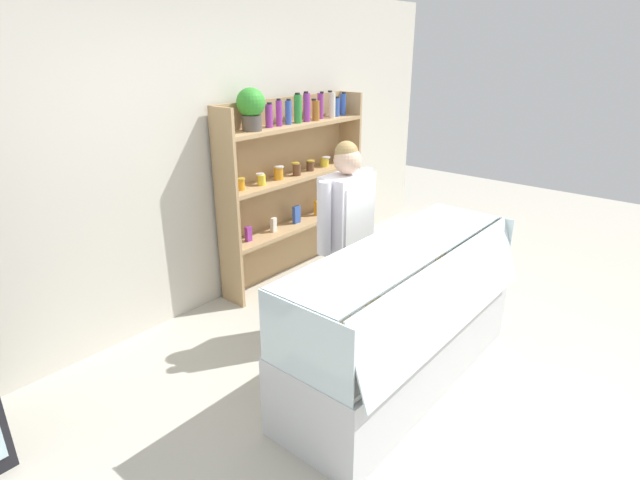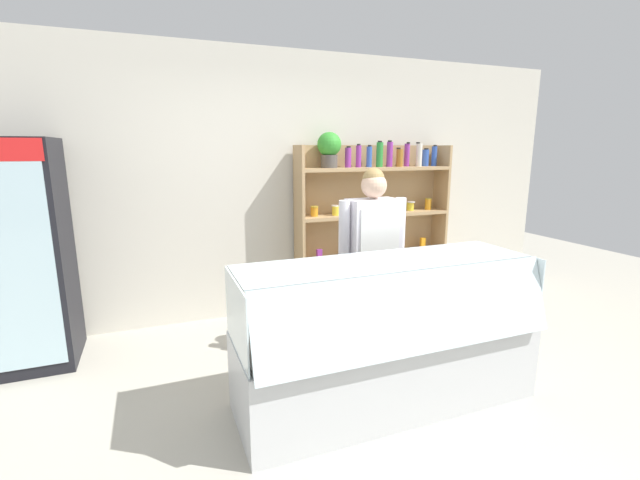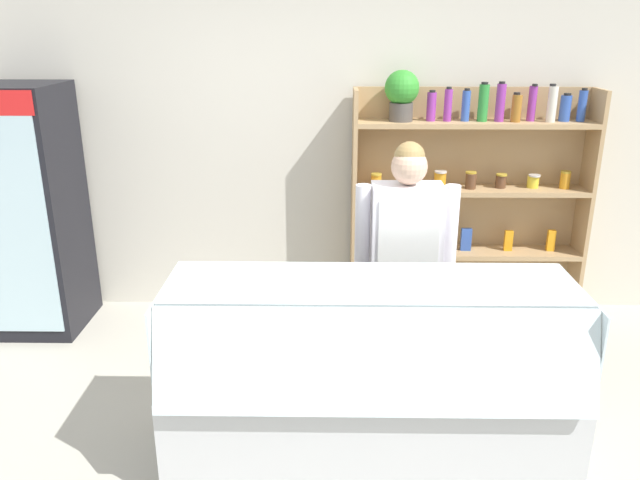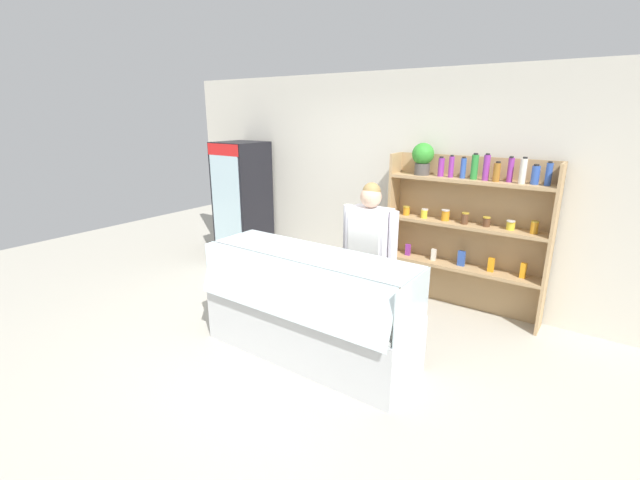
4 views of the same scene
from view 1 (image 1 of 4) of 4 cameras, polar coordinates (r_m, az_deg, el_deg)
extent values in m
plane|color=#B7B2A3|center=(3.63, 9.18, -16.75)|extent=(12.00, 12.00, 0.00)
cube|color=beige|center=(4.38, -14.04, 9.24)|extent=(6.80, 0.10, 2.70)
cube|color=tan|center=(5.04, -3.93, 5.91)|extent=(1.76, 0.02, 1.77)
cube|color=tan|center=(4.37, -10.47, 3.17)|extent=(0.03, 0.28, 1.77)
cube|color=tan|center=(5.59, 3.32, 7.50)|extent=(0.03, 0.28, 1.77)
cube|color=tan|center=(5.05, -2.68, 1.78)|extent=(1.70, 0.28, 0.04)
cube|color=tan|center=(4.91, -2.78, 7.23)|extent=(1.70, 0.28, 0.04)
cube|color=tan|center=(4.81, -2.89, 12.94)|extent=(1.70, 0.28, 0.04)
cylinder|color=#4C4742|center=(4.42, -7.80, 13.11)|extent=(0.17, 0.17, 0.13)
sphere|color=green|center=(4.40, -7.92, 15.31)|extent=(0.25, 0.25, 0.25)
cylinder|color=purple|center=(4.57, -5.85, 13.92)|extent=(0.07, 0.07, 0.20)
cylinder|color=black|center=(4.55, -5.81, 15.28)|extent=(0.04, 0.04, 0.02)
cylinder|color=purple|center=(4.64, -4.70, 14.22)|extent=(0.06, 0.06, 0.23)
cylinder|color=black|center=(4.63, -4.76, 15.71)|extent=(0.04, 0.04, 0.02)
cylinder|color=#3356B2|center=(4.74, -3.64, 14.33)|extent=(0.06, 0.06, 0.21)
cylinder|color=black|center=(4.72, -3.62, 15.72)|extent=(0.04, 0.04, 0.02)
cylinder|color=#2D8C38|center=(4.82, -2.55, 14.74)|extent=(0.07, 0.07, 0.26)
cylinder|color=black|center=(4.80, -2.60, 16.37)|extent=(0.05, 0.05, 0.02)
cylinder|color=purple|center=(4.90, -1.54, 14.89)|extent=(0.07, 0.07, 0.26)
cylinder|color=black|center=(4.89, -1.61, 16.52)|extent=(0.04, 0.04, 0.02)
cylinder|color=#9E6623|center=(4.98, -0.47, 14.57)|extent=(0.07, 0.07, 0.19)
cylinder|color=black|center=(4.98, -0.71, 15.76)|extent=(0.05, 0.05, 0.02)
cylinder|color=purple|center=(5.10, 0.04, 15.06)|extent=(0.06, 0.06, 0.25)
cylinder|color=black|center=(5.07, 0.21, 16.52)|extent=(0.04, 0.04, 0.02)
cylinder|color=silver|center=(5.16, 1.39, 15.14)|extent=(0.07, 0.07, 0.25)
cylinder|color=black|center=(5.17, 1.15, 16.62)|extent=(0.04, 0.04, 0.02)
cylinder|color=#3356B2|center=(5.28, 1.82, 14.93)|extent=(0.08, 0.08, 0.18)
cylinder|color=black|center=(5.26, 1.94, 15.99)|extent=(0.05, 0.05, 0.02)
cylinder|color=#3356B2|center=(5.36, 2.65, 15.21)|extent=(0.06, 0.06, 0.22)
cylinder|color=black|center=(5.35, 2.74, 16.45)|extent=(0.04, 0.04, 0.02)
cylinder|color=orange|center=(4.42, -9.08, 6.26)|extent=(0.08, 0.08, 0.10)
cylinder|color=gold|center=(4.40, -9.06, 6.92)|extent=(0.08, 0.08, 0.01)
cylinder|color=yellow|center=(4.56, -6.70, 6.83)|extent=(0.07, 0.07, 0.09)
cylinder|color=silver|center=(4.55, -6.86, 7.50)|extent=(0.08, 0.08, 0.01)
cylinder|color=orange|center=(4.73, -4.76, 7.60)|extent=(0.09, 0.09, 0.12)
cylinder|color=silver|center=(4.71, -4.71, 8.34)|extent=(0.09, 0.09, 0.01)
cylinder|color=brown|center=(4.87, -2.68, 8.03)|extent=(0.08, 0.08, 0.11)
cylinder|color=gold|center=(4.87, -2.84, 8.77)|extent=(0.08, 0.08, 0.01)
cylinder|color=brown|center=(5.06, -1.14, 8.45)|extent=(0.08, 0.08, 0.10)
cylinder|color=gold|center=(5.04, -1.06, 9.04)|extent=(0.08, 0.08, 0.01)
cylinder|color=yellow|center=(5.24, 0.55, 8.90)|extent=(0.08, 0.08, 0.09)
cylinder|color=silver|center=(5.22, 0.71, 9.42)|extent=(0.09, 0.09, 0.01)
cylinder|color=orange|center=(5.40, 2.29, 9.41)|extent=(0.07, 0.07, 0.12)
cylinder|color=gold|center=(5.39, 2.27, 10.10)|extent=(0.07, 0.07, 0.01)
cube|color=purple|center=(4.59, -8.19, 0.69)|extent=(0.06, 0.04, 0.14)
cube|color=silver|center=(4.80, -5.32, 1.75)|extent=(0.06, 0.04, 0.14)
cube|color=#3356B2|center=(5.02, -2.71, 2.92)|extent=(0.08, 0.04, 0.18)
cube|color=orange|center=(5.25, -0.30, 3.70)|extent=(0.06, 0.04, 0.16)
cube|color=orange|center=(5.49, 1.90, 4.53)|extent=(0.06, 0.04, 0.16)
cube|color=silver|center=(3.61, 9.22, -11.71)|extent=(2.04, 0.69, 0.55)
cube|color=white|center=(3.45, 9.51, -7.61)|extent=(1.98, 0.63, 0.03)
cube|color=silver|center=(3.23, 14.67, -6.10)|extent=(2.00, 0.16, 0.47)
cube|color=silver|center=(3.29, 9.22, -0.79)|extent=(2.00, 0.53, 0.01)
cube|color=silver|center=(2.64, -1.86, -12.03)|extent=(0.01, 0.65, 0.45)
cube|color=silver|center=(4.20, 16.81, 0.24)|extent=(0.01, 0.65, 0.45)
cube|color=tan|center=(2.91, -0.25, -12.38)|extent=(0.16, 0.14, 0.05)
cube|color=white|center=(2.80, 3.07, -13.91)|extent=(0.05, 0.03, 0.02)
cube|color=beige|center=(3.12, 3.61, -9.95)|extent=(0.16, 0.14, 0.04)
cube|color=white|center=(3.02, 6.81, -11.14)|extent=(0.05, 0.03, 0.02)
cube|color=beige|center=(3.35, 6.91, -7.61)|extent=(0.16, 0.14, 0.05)
cube|color=white|center=(3.26, 9.96, -8.72)|extent=(0.05, 0.03, 0.02)
cube|color=beige|center=(3.60, 9.74, -5.71)|extent=(0.16, 0.11, 0.04)
cube|color=white|center=(3.51, 12.64, -6.61)|extent=(0.05, 0.03, 0.02)
cube|color=tan|center=(3.85, 12.19, -4.00)|extent=(0.16, 0.13, 0.04)
cube|color=white|center=(3.77, 14.95, -4.78)|extent=(0.05, 0.03, 0.02)
cube|color=tan|center=(4.11, 14.33, -2.39)|extent=(0.16, 0.13, 0.06)
cube|color=white|center=(4.04, 16.94, -3.18)|extent=(0.05, 0.03, 0.02)
cylinder|color=#A35B4C|center=(2.76, 2.23, -13.31)|extent=(0.21, 0.18, 0.15)
cylinder|color=#C1706B|center=(2.91, 4.95, -11.41)|extent=(0.20, 0.15, 0.14)
cylinder|color=tan|center=(3.07, 7.36, -9.77)|extent=(0.18, 0.14, 0.13)
cylinder|color=white|center=(3.78, 14.70, -3.36)|extent=(0.07, 0.07, 0.21)
cylinder|color=white|center=(3.86, 15.35, -2.93)|extent=(0.07, 0.07, 0.20)
cylinder|color=#2D2D38|center=(3.99, 2.05, -6.38)|extent=(0.13, 0.13, 0.73)
cylinder|color=#2D2D38|center=(4.12, 3.60, -5.48)|extent=(0.13, 0.13, 0.73)
cube|color=white|center=(3.80, 3.02, 3.05)|extent=(0.41, 0.24, 0.60)
cube|color=white|center=(3.84, 4.41, -1.90)|extent=(0.34, 0.01, 1.13)
cylinder|color=white|center=(3.60, 0.57, 2.52)|extent=(0.09, 0.09, 0.54)
cylinder|color=white|center=(3.98, 5.26, 4.34)|extent=(0.09, 0.09, 0.54)
sphere|color=#D8AD8E|center=(3.69, 3.15, 9.10)|extent=(0.21, 0.21, 0.21)
sphere|color=#997A47|center=(3.68, 3.04, 9.91)|extent=(0.18, 0.18, 0.18)
camera|label=2|loc=(1.59, 69.42, -11.82)|focal=24.00mm
camera|label=3|loc=(2.75, 69.29, 7.43)|focal=35.00mm
camera|label=4|loc=(5.03, 58.30, 11.58)|focal=24.00mm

